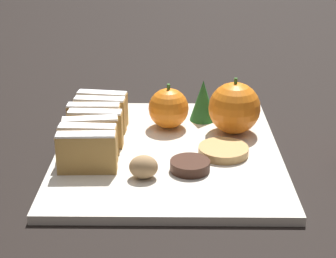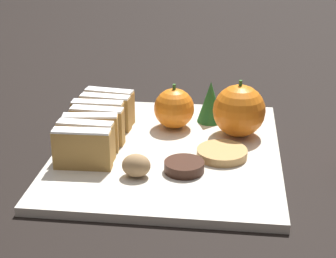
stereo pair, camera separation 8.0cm
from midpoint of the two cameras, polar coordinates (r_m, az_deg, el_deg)
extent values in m
plane|color=black|center=(0.82, -2.80, -2.78)|extent=(6.00, 6.00, 0.00)
cube|color=silver|center=(0.81, -2.81, -2.40)|extent=(0.32, 0.37, 0.01)
cube|color=#B28442|center=(0.74, -11.32, -2.57)|extent=(0.08, 0.02, 0.05)
cube|color=white|center=(0.73, -11.48, -0.61)|extent=(0.08, 0.02, 0.00)
cube|color=#B28442|center=(0.77, -11.07, -1.70)|extent=(0.08, 0.02, 0.05)
cube|color=white|center=(0.76, -11.22, 0.20)|extent=(0.08, 0.02, 0.00)
cube|color=#B28442|center=(0.79, -10.72, -0.88)|extent=(0.08, 0.03, 0.05)
cube|color=white|center=(0.78, -10.86, 0.97)|extent=(0.08, 0.03, 0.00)
cube|color=#B28442|center=(0.82, -10.15, -0.12)|extent=(0.08, 0.02, 0.05)
cube|color=white|center=(0.81, -10.28, 1.69)|extent=(0.08, 0.02, 0.00)
cube|color=#B28442|center=(0.84, -10.21, 0.60)|extent=(0.08, 0.02, 0.05)
cube|color=white|center=(0.83, -10.34, 2.36)|extent=(0.08, 0.02, 0.00)
cube|color=#B28442|center=(0.87, -9.53, 1.28)|extent=(0.08, 0.03, 0.05)
cube|color=white|center=(0.86, -9.65, 3.00)|extent=(0.08, 0.03, 0.00)
cube|color=#B28442|center=(0.89, -9.21, 1.92)|extent=(0.08, 0.03, 0.05)
cube|color=white|center=(0.88, -9.32, 3.60)|extent=(0.08, 0.03, 0.00)
sphere|color=orange|center=(0.87, -2.34, 2.07)|extent=(0.06, 0.06, 0.06)
cylinder|color=#38702D|center=(0.86, -2.37, 4.22)|extent=(0.01, 0.01, 0.01)
sphere|color=orange|center=(0.85, 4.11, 2.09)|extent=(0.08, 0.08, 0.08)
cylinder|color=#38702D|center=(0.84, 4.19, 4.81)|extent=(0.01, 0.01, 0.01)
ellipsoid|color=#9E7A51|center=(0.72, -5.67, -3.93)|extent=(0.04, 0.03, 0.03)
cylinder|color=#381E14|center=(0.74, -0.82, -3.81)|extent=(0.05, 0.05, 0.01)
cylinder|color=tan|center=(0.79, 2.78, -2.28)|extent=(0.07, 0.07, 0.01)
cone|color=#23662D|center=(0.90, 1.04, 2.88)|extent=(0.04, 0.04, 0.07)
camera|label=1|loc=(0.04, -92.86, -1.20)|focal=60.00mm
camera|label=2|loc=(0.04, 87.14, 1.20)|focal=60.00mm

